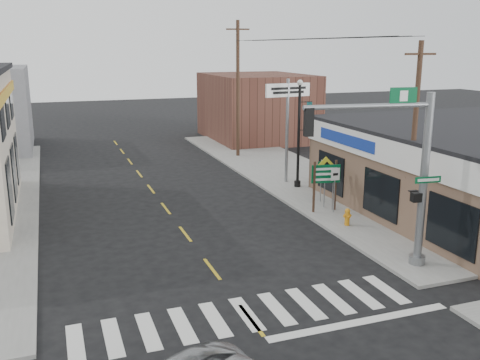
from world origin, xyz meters
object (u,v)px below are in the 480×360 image
object	(u,v)px
guide_sign	(325,179)
utility_pole_near	(414,140)
lamp_post	(300,126)
dance_center_sign	(288,104)
fire_hydrant	(347,216)
traffic_signal_pole	(407,163)
bare_tree	(416,151)
utility_pole_far	(238,88)

from	to	relation	value
guide_sign	utility_pole_near	distance (m)	5.19
lamp_post	dance_center_sign	distance (m)	1.69
fire_hydrant	lamp_post	size ratio (longest dim) A/B	0.13
traffic_signal_pole	fire_hydrant	distance (m)	5.83
traffic_signal_pole	fire_hydrant	world-z (taller)	traffic_signal_pole
guide_sign	traffic_signal_pole	bearing A→B (deg)	-84.86
fire_hydrant	guide_sign	bearing A→B (deg)	88.21
traffic_signal_pole	fire_hydrant	size ratio (longest dim) A/B	8.26
lamp_post	dance_center_sign	bearing A→B (deg)	82.06
traffic_signal_pole	guide_sign	world-z (taller)	traffic_signal_pole
fire_hydrant	utility_pole_near	distance (m)	4.53
dance_center_sign	bare_tree	xyz separation A→B (m)	(1.39, -9.78, -1.05)
fire_hydrant	lamp_post	distance (m)	7.63
utility_pole_near	bare_tree	bearing A→B (deg)	44.09
dance_center_sign	utility_pole_near	xyz separation A→B (m)	(0.89, -10.24, -0.48)
fire_hydrant	utility_pole_near	xyz separation A→B (m)	(1.65, -2.04, 3.69)
fire_hydrant	dance_center_sign	world-z (taller)	dance_center_sign
fire_hydrant	utility_pole_far	size ratio (longest dim) A/B	0.08
guide_sign	fire_hydrant	bearing A→B (deg)	-81.03
dance_center_sign	utility_pole_near	distance (m)	10.29
traffic_signal_pole	guide_sign	xyz separation A→B (m)	(0.68, 6.92, -2.21)
bare_tree	utility_pole_near	bearing A→B (deg)	-137.82
bare_tree	utility_pole_near	size ratio (longest dim) A/B	0.56
traffic_signal_pole	dance_center_sign	xyz separation A→B (m)	(1.37, 12.88, 0.76)
fire_hydrant	utility_pole_far	distance (m)	17.15
lamp_post	bare_tree	size ratio (longest dim) A/B	1.34
fire_hydrant	bare_tree	bearing A→B (deg)	-36.45
traffic_signal_pole	lamp_post	world-z (taller)	traffic_signal_pole
guide_sign	lamp_post	xyz separation A→B (m)	(0.88, 4.69, 1.86)
lamp_post	utility_pole_far	xyz separation A→B (m)	(-0.25, 9.61, 1.42)
guide_sign	dance_center_sign	xyz separation A→B (m)	(0.69, 5.96, 2.97)
guide_sign	utility_pole_near	size ratio (longest dim) A/B	0.31
dance_center_sign	utility_pole_far	bearing A→B (deg)	83.86
utility_pole_far	utility_pole_near	bearing A→B (deg)	-82.34
traffic_signal_pole	utility_pole_far	xyz separation A→B (m)	(1.31, 21.22, 1.07)
traffic_signal_pole	utility_pole_far	world-z (taller)	utility_pole_far
lamp_post	dance_center_sign	size ratio (longest dim) A/B	1.00
traffic_signal_pole	guide_sign	size ratio (longest dim) A/B	2.60
lamp_post	bare_tree	world-z (taller)	lamp_post
guide_sign	lamp_post	distance (m)	5.12
fire_hydrant	dance_center_sign	size ratio (longest dim) A/B	0.13
traffic_signal_pole	bare_tree	xyz separation A→B (m)	(2.76, 3.10, -0.29)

